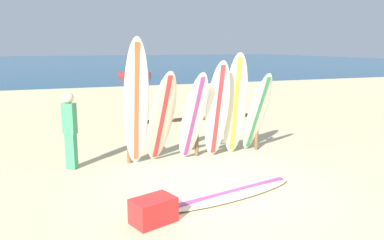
{
  "coord_description": "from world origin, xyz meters",
  "views": [
    {
      "loc": [
        -2.62,
        -5.64,
        2.46
      ],
      "look_at": [
        0.4,
        2.48,
        0.78
      ],
      "focal_mm": 35.83,
      "sensor_mm": 36.0,
      "label": 1
    }
  ],
  "objects": [
    {
      "name": "surfboard_leaning_right",
      "position": [
        1.77,
        1.92,
        0.95
      ],
      "size": [
        0.57,
        0.93,
        1.9
      ],
      "color": "silver",
      "rests_on": "ground"
    },
    {
      "name": "surfboard_leaning_left",
      "position": [
        -0.51,
        1.85,
        1.0
      ],
      "size": [
        0.72,
        0.98,
        2.0
      ],
      "color": "beige",
      "rests_on": "ground"
    },
    {
      "name": "surfboard_rack",
      "position": [
        0.4,
        2.18,
        0.67
      ],
      "size": [
        3.17,
        0.09,
        1.01
      ],
      "color": "brown",
      "rests_on": "ground"
    },
    {
      "name": "ocean_water",
      "position": [
        0.0,
        58.0,
        0.0
      ],
      "size": [
        120.0,
        80.0,
        0.01
      ],
      "primitive_type": "cube",
      "color": "navy",
      "rests_on": "ground"
    },
    {
      "name": "surfboard_leaning_center",
      "position": [
        0.73,
        1.81,
        1.09
      ],
      "size": [
        0.54,
        0.65,
        2.18
      ],
      "color": "silver",
      "rests_on": "ground"
    },
    {
      "name": "ground_plane",
      "position": [
        0.0,
        0.0,
        0.0
      ],
      "size": [
        120.0,
        120.0,
        0.0
      ],
      "primitive_type": "plane",
      "color": "beige"
    },
    {
      "name": "cooler_box",
      "position": [
        -1.38,
        -0.72,
        0.18
      ],
      "size": [
        0.7,
        0.57,
        0.36
      ],
      "primitive_type": "cube",
      "rotation": [
        0.0,
        0.0,
        0.33
      ],
      "color": "red",
      "rests_on": "ground"
    },
    {
      "name": "surfboard_leaning_center_left",
      "position": [
        0.14,
        1.74,
        0.98
      ],
      "size": [
        0.63,
        0.97,
        1.96
      ],
      "color": "white",
      "rests_on": "ground"
    },
    {
      "name": "surfboard_lying_on_sand",
      "position": [
        0.1,
        -0.2,
        0.04
      ],
      "size": [
        2.66,
        1.15,
        0.08
      ],
      "color": "beige",
      "rests_on": "ground"
    },
    {
      "name": "surfboard_leaning_center_right",
      "position": [
        1.22,
        1.93,
        1.17
      ],
      "size": [
        0.62,
        0.69,
        2.33
      ],
      "color": "beige",
      "rests_on": "ground"
    },
    {
      "name": "small_boat_offshore",
      "position": [
        3.87,
        25.32,
        0.26
      ],
      "size": [
        2.65,
        1.55,
        0.71
      ],
      "color": "#B22D28",
      "rests_on": "ocean_water"
    },
    {
      "name": "surfboard_leaning_far_left",
      "position": [
        -1.02,
        1.88,
        1.32
      ],
      "size": [
        0.53,
        0.65,
        2.65
      ],
      "color": "white",
      "rests_on": "ground"
    },
    {
      "name": "beachgoer_standing",
      "position": [
        -2.31,
        2.2,
        0.86
      ],
      "size": [
        0.3,
        0.28,
        1.56
      ],
      "color": "#3F9966",
      "rests_on": "ground"
    }
  ]
}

